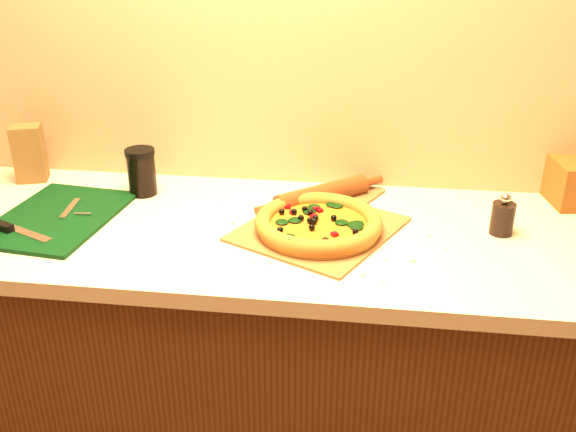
{
  "coord_description": "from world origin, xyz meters",
  "views": [
    {
      "loc": [
        0.29,
        -0.04,
        1.63
      ],
      "look_at": [
        0.1,
        1.38,
        0.96
      ],
      "focal_mm": 40.0,
      "sensor_mm": 36.0,
      "label": 1
    }
  ],
  "objects_px": {
    "cutting_board": "(55,217)",
    "dark_jar": "(142,172)",
    "pizza": "(318,224)",
    "pepper_grinder": "(503,217)",
    "pizza_peel": "(322,227)",
    "rolling_pin": "(322,194)"
  },
  "relations": [
    {
      "from": "cutting_board",
      "to": "dark_jar",
      "type": "bearing_deg",
      "value": 55.46
    },
    {
      "from": "pizza",
      "to": "pepper_grinder",
      "type": "distance_m",
      "value": 0.46
    },
    {
      "from": "cutting_board",
      "to": "dark_jar",
      "type": "relative_size",
      "value": 3.14
    },
    {
      "from": "pepper_grinder",
      "to": "dark_jar",
      "type": "distance_m",
      "value": 0.99
    },
    {
      "from": "cutting_board",
      "to": "pepper_grinder",
      "type": "height_order",
      "value": "pepper_grinder"
    },
    {
      "from": "pizza_peel",
      "to": "rolling_pin",
      "type": "bearing_deg",
      "value": 121.79
    },
    {
      "from": "dark_jar",
      "to": "pepper_grinder",
      "type": "bearing_deg",
      "value": -7.5
    },
    {
      "from": "pizza_peel",
      "to": "cutting_board",
      "type": "bearing_deg",
      "value": -149.9
    },
    {
      "from": "pepper_grinder",
      "to": "dark_jar",
      "type": "xyz_separation_m",
      "value": [
        -0.98,
        0.13,
        0.02
      ]
    },
    {
      "from": "pizza",
      "to": "cutting_board",
      "type": "xyz_separation_m",
      "value": [
        -0.7,
        -0.01,
        -0.02
      ]
    },
    {
      "from": "cutting_board",
      "to": "rolling_pin",
      "type": "relative_size",
      "value": 1.26
    },
    {
      "from": "cutting_board",
      "to": "dark_jar",
      "type": "distance_m",
      "value": 0.27
    },
    {
      "from": "pizza",
      "to": "cutting_board",
      "type": "relative_size",
      "value": 0.76
    },
    {
      "from": "pizza_peel",
      "to": "cutting_board",
      "type": "xyz_separation_m",
      "value": [
        -0.7,
        -0.04,
        0.0
      ]
    },
    {
      "from": "pepper_grinder",
      "to": "dark_jar",
      "type": "bearing_deg",
      "value": 172.5
    },
    {
      "from": "dark_jar",
      "to": "pizza",
      "type": "bearing_deg",
      "value": -20.11
    },
    {
      "from": "pizza",
      "to": "rolling_pin",
      "type": "relative_size",
      "value": 0.95
    },
    {
      "from": "pizza_peel",
      "to": "rolling_pin",
      "type": "relative_size",
      "value": 1.62
    },
    {
      "from": "pizza_peel",
      "to": "dark_jar",
      "type": "distance_m",
      "value": 0.56
    },
    {
      "from": "pizza_peel",
      "to": "rolling_pin",
      "type": "distance_m",
      "value": 0.16
    },
    {
      "from": "pizza_peel",
      "to": "rolling_pin",
      "type": "xyz_separation_m",
      "value": [
        -0.01,
        0.15,
        0.03
      ]
    },
    {
      "from": "pizza_peel",
      "to": "pizza",
      "type": "xyz_separation_m",
      "value": [
        -0.01,
        -0.03,
        0.02
      ]
    }
  ]
}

